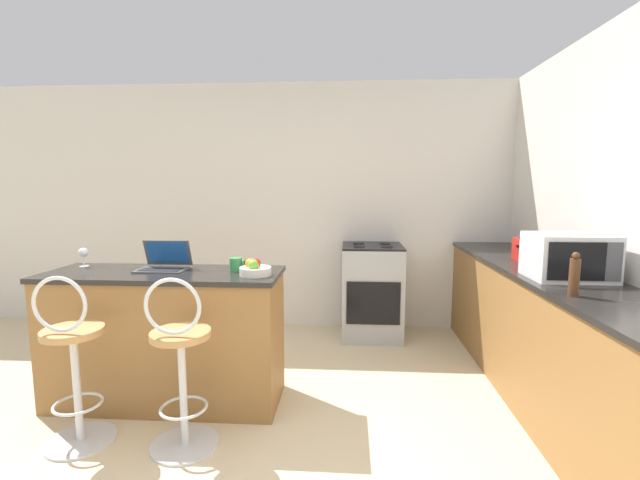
% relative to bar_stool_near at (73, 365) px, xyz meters
% --- Properties ---
extents(ground_plane, '(20.00, 20.00, 0.00)m').
position_rel_bar_stool_near_xyz_m(ground_plane, '(0.86, -0.27, -0.49)').
color(ground_plane, beige).
extents(wall_back, '(12.00, 0.06, 2.60)m').
position_rel_bar_stool_near_xyz_m(wall_back, '(0.86, 2.31, 0.81)').
color(wall_back, silver).
rests_on(wall_back, ground_plane).
extents(breakfast_bar, '(1.62, 0.58, 0.94)m').
position_rel_bar_stool_near_xyz_m(breakfast_bar, '(0.32, 0.54, -0.02)').
color(breakfast_bar, olive).
rests_on(breakfast_bar, ground_plane).
extents(counter_right, '(0.60, 3.08, 0.94)m').
position_rel_bar_stool_near_xyz_m(counter_right, '(3.00, 0.76, -0.02)').
color(counter_right, olive).
rests_on(counter_right, ground_plane).
extents(bar_stool_near, '(0.40, 0.40, 1.04)m').
position_rel_bar_stool_near_xyz_m(bar_stool_near, '(0.00, 0.00, 0.00)').
color(bar_stool_near, silver).
rests_on(bar_stool_near, ground_plane).
extents(bar_stool_far, '(0.40, 0.40, 1.04)m').
position_rel_bar_stool_near_xyz_m(bar_stool_far, '(0.65, 0.00, 0.00)').
color(bar_stool_far, silver).
rests_on(bar_stool_far, ground_plane).
extents(laptop, '(0.34, 0.25, 0.21)m').
position_rel_bar_stool_near_xyz_m(laptop, '(0.30, 0.62, 0.50)').
color(laptop, '#47474C').
rests_on(laptop, breakfast_bar).
extents(microwave, '(0.47, 0.37, 0.29)m').
position_rel_bar_stool_near_xyz_m(microwave, '(3.00, 0.49, 0.59)').
color(microwave, silver).
rests_on(microwave, counter_right).
extents(toaster, '(0.21, 0.29, 0.18)m').
position_rel_bar_stool_near_xyz_m(toaster, '(3.02, 1.11, 0.54)').
color(toaster, red).
rests_on(toaster, counter_right).
extents(stove_range, '(0.60, 0.58, 0.95)m').
position_rel_bar_stool_near_xyz_m(stove_range, '(1.84, 1.97, -0.02)').
color(stove_range, '#9EA3A8').
rests_on(stove_range, ground_plane).
extents(fruit_bowl, '(0.21, 0.21, 0.11)m').
position_rel_bar_stool_near_xyz_m(fruit_bowl, '(0.98, 0.47, 0.49)').
color(fruit_bowl, silver).
rests_on(fruit_bowl, breakfast_bar).
extents(mug_green, '(0.10, 0.09, 0.09)m').
position_rel_bar_stool_near_xyz_m(mug_green, '(0.82, 0.59, 0.50)').
color(mug_green, '#338447').
rests_on(mug_green, breakfast_bar).
extents(storage_jar, '(0.12, 0.12, 0.19)m').
position_rel_bar_stool_near_xyz_m(storage_jar, '(3.21, 1.51, 0.54)').
color(storage_jar, silver).
rests_on(storage_jar, counter_right).
extents(pepper_mill, '(0.05, 0.05, 0.24)m').
position_rel_bar_stool_near_xyz_m(pepper_mill, '(2.81, 0.05, 0.56)').
color(pepper_mill, '#4C2D19').
rests_on(pepper_mill, counter_right).
extents(wine_glass_short, '(0.07, 0.07, 0.14)m').
position_rel_bar_stool_near_xyz_m(wine_glass_short, '(-0.33, 0.68, 0.55)').
color(wine_glass_short, silver).
rests_on(wine_glass_short, breakfast_bar).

